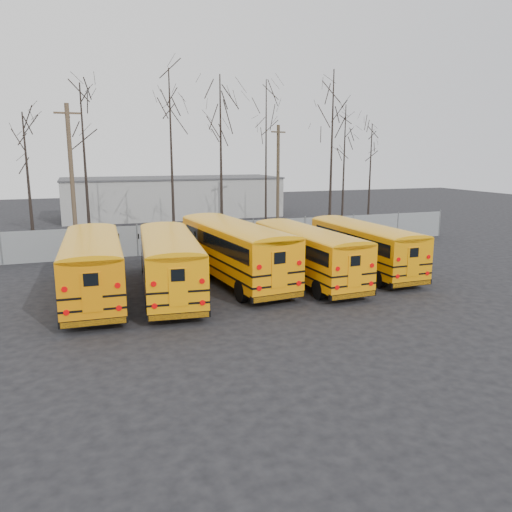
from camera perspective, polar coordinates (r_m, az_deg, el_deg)
name	(u,v)px	position (r m, az deg, el deg)	size (l,w,h in m)	color
ground	(258,299)	(22.96, 0.24, -4.99)	(120.00, 120.00, 0.00)	black
fence	(198,237)	(33.98, -6.68, 2.13)	(40.00, 0.04, 2.00)	gray
distant_building	(173,198)	(53.72, -9.51, 6.60)	(22.00, 8.00, 4.00)	#999995
bus_a	(93,262)	(23.79, -18.17, -0.61)	(2.91, 10.83, 3.01)	black
bus_b	(169,258)	(23.74, -9.90, -0.27)	(3.52, 10.81, 2.98)	black
bus_c	(233,246)	(25.81, -2.61, 1.11)	(3.76, 11.53, 3.17)	black
bus_d	(306,250)	(26.01, 5.72, 0.74)	(2.83, 10.34, 2.87)	black
bus_e	(362,243)	(28.49, 12.06, 1.43)	(2.46, 10.10, 2.82)	black
utility_pole_left	(72,174)	(37.97, -20.33, 8.74)	(1.78, 0.31, 9.97)	brown
utility_pole_right	(278,176)	(44.06, 2.53, 9.08)	(1.53, 0.68, 8.97)	#473928
tree_2	(28,183)	(37.41, -24.57, 7.63)	(0.26, 0.26, 9.27)	black
tree_3	(85,166)	(38.46, -18.95, 9.74)	(0.26, 0.26, 11.42)	black
tree_4	(172,159)	(37.11, -9.63, 10.92)	(0.26, 0.26, 12.42)	black
tree_5	(221,162)	(36.15, -4.02, 10.65)	(0.26, 0.26, 11.93)	black
tree_6	(266,163)	(36.96, 1.15, 10.53)	(0.26, 0.26, 11.71)	black
tree_7	(331,156)	(39.31, 8.62, 11.19)	(0.26, 0.26, 12.70)	black
tree_8	(344,170)	(42.37, 9.99, 9.64)	(0.26, 0.26, 10.43)	black
tree_9	(370,177)	(45.81, 12.88, 8.83)	(0.26, 0.26, 9.10)	black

